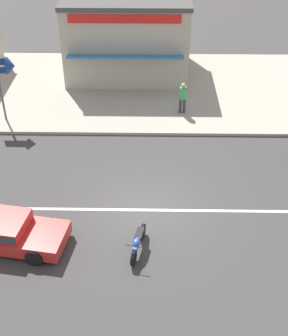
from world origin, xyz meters
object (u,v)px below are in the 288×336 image
object	(u,v)px
motorcycle_2	(138,242)
sedan_red_1	(5,231)
pedestrian_mid_kerb	(183,96)
shopfront_corner_warung	(128,33)
arrow_signboard	(8,68)

from	to	relation	value
motorcycle_2	sedan_red_1	bearing A→B (deg)	176.09
pedestrian_mid_kerb	shopfront_corner_warung	size ratio (longest dim) A/B	0.23
sedan_red_1	pedestrian_mid_kerb	bearing A→B (deg)	55.03
motorcycle_2	pedestrian_mid_kerb	world-z (taller)	pedestrian_mid_kerb
sedan_red_1	pedestrian_mid_kerb	distance (m)	11.39
sedan_red_1	shopfront_corner_warung	xyz separation A→B (m)	(3.56, 14.67, 1.86)
shopfront_corner_warung	arrow_signboard	bearing A→B (deg)	-130.23
arrow_signboard	shopfront_corner_warung	bearing A→B (deg)	49.77
pedestrian_mid_kerb	shopfront_corner_warung	xyz separation A→B (m)	(-2.96, 5.35, 1.30)
pedestrian_mid_kerb	shopfront_corner_warung	distance (m)	6.25
sedan_red_1	motorcycle_2	xyz separation A→B (m)	(4.56, -0.31, -0.11)
sedan_red_1	motorcycle_2	distance (m)	4.57
arrow_signboard	pedestrian_mid_kerb	size ratio (longest dim) A/B	2.00
motorcycle_2	arrow_signboard	bearing A→B (deg)	125.47
motorcycle_2	arrow_signboard	xyz separation A→B (m)	(-6.25, 8.78, 2.43)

